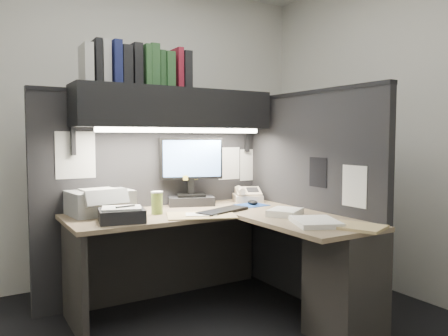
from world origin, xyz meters
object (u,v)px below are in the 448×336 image
(overhead_shelf, at_px, (176,108))
(telephone, at_px, (248,196))
(notebook_stack, at_px, (122,215))
(monitor, at_px, (191,179))
(keyboard, at_px, (223,211))
(desk, at_px, (264,261))
(coffee_cup, at_px, (157,203))
(printer, at_px, (99,202))

(overhead_shelf, distance_m, telephone, 0.98)
(notebook_stack, bearing_deg, monitor, 29.81)
(keyboard, bearing_deg, desk, -94.96)
(monitor, distance_m, notebook_stack, 0.83)
(overhead_shelf, relative_size, coffee_cup, 10.18)
(keyboard, distance_m, notebook_stack, 0.75)
(telephone, xyz_separation_m, notebook_stack, (-1.22, -0.35, -0.00))
(overhead_shelf, height_order, keyboard, overhead_shelf)
(desk, relative_size, overhead_shelf, 1.10)
(monitor, height_order, keyboard, monitor)
(telephone, relative_size, coffee_cup, 1.59)
(keyboard, xyz_separation_m, printer, (-0.79, 0.41, 0.07))
(overhead_shelf, bearing_deg, coffee_cup, -140.21)
(coffee_cup, bearing_deg, printer, 146.15)
(desk, distance_m, overhead_shelf, 1.33)
(desk, height_order, telephone, telephone)
(overhead_shelf, xyz_separation_m, printer, (-0.59, 0.03, -0.69))
(overhead_shelf, bearing_deg, keyboard, -63.14)
(telephone, bearing_deg, printer, -158.02)
(desk, relative_size, telephone, 7.03)
(monitor, distance_m, coffee_cup, 0.49)
(overhead_shelf, distance_m, printer, 0.91)
(keyboard, relative_size, printer, 1.04)
(keyboard, relative_size, telephone, 1.81)
(desk, distance_m, coffee_cup, 0.85)
(desk, xyz_separation_m, printer, (-0.89, 0.78, 0.37))
(overhead_shelf, xyz_separation_m, monitor, (0.15, 0.04, -0.55))
(printer, bearing_deg, keyboard, -33.30)
(desk, distance_m, monitor, 0.95)
(telephone, bearing_deg, overhead_shelf, -157.34)
(overhead_shelf, bearing_deg, telephone, -1.35)
(telephone, distance_m, coffee_cup, 0.93)
(coffee_cup, distance_m, printer, 0.42)
(notebook_stack, bearing_deg, coffee_cup, 27.21)
(monitor, bearing_deg, printer, -158.94)
(overhead_shelf, xyz_separation_m, telephone, (0.66, -0.02, -0.72))
(overhead_shelf, height_order, coffee_cup, overhead_shelf)
(keyboard, bearing_deg, monitor, 75.06)
(monitor, relative_size, notebook_stack, 1.91)
(telephone, distance_m, notebook_stack, 1.26)
(desk, xyz_separation_m, notebook_stack, (-0.85, 0.39, 0.33))
(desk, height_order, overhead_shelf, overhead_shelf)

